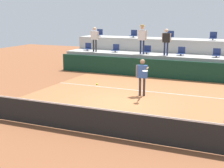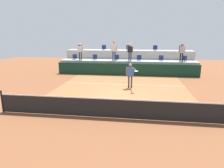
# 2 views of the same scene
# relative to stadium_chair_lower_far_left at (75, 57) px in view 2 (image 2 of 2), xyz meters

# --- Properties ---
(ground_plane) EXTENTS (40.00, 40.00, 0.00)m
(ground_plane) POSITION_rel_stadium_chair_lower_far_left_xyz_m (5.32, -7.23, -1.46)
(ground_plane) COLOR brown
(court_inner_paint) EXTENTS (9.00, 10.00, 0.01)m
(court_inner_paint) POSITION_rel_stadium_chair_lower_far_left_xyz_m (5.32, -6.23, -1.46)
(court_inner_paint) COLOR #A36038
(court_inner_paint) RESTS_ON ground_plane
(court_service_line) EXTENTS (9.00, 0.06, 0.00)m
(court_service_line) POSITION_rel_stadium_chair_lower_far_left_xyz_m (5.32, -4.83, -1.46)
(court_service_line) COLOR silver
(court_service_line) RESTS_ON ground_plane
(tennis_net) EXTENTS (10.48, 0.08, 1.07)m
(tennis_net) POSITION_rel_stadium_chair_lower_far_left_xyz_m (5.32, -11.23, -0.97)
(tennis_net) COLOR black
(tennis_net) RESTS_ON ground_plane
(sponsor_backboard) EXTENTS (13.00, 0.16, 1.10)m
(sponsor_backboard) POSITION_rel_stadium_chair_lower_far_left_xyz_m (5.32, -1.23, -0.91)
(sponsor_backboard) COLOR #0F3323
(sponsor_backboard) RESTS_ON ground_plane
(seating_tier_lower) EXTENTS (13.00, 1.80, 1.25)m
(seating_tier_lower) POSITION_rel_stadium_chair_lower_far_left_xyz_m (5.32, 0.07, -0.84)
(seating_tier_lower) COLOR #ADAAA3
(seating_tier_lower) RESTS_ON ground_plane
(seating_tier_upper) EXTENTS (13.00, 1.80, 2.10)m
(seating_tier_upper) POSITION_rel_stadium_chair_lower_far_left_xyz_m (5.32, 1.87, -0.41)
(seating_tier_upper) COLOR #ADAAA3
(seating_tier_upper) RESTS_ON ground_plane
(stadium_chair_lower_far_left) EXTENTS (0.44, 0.40, 0.52)m
(stadium_chair_lower_far_left) POSITION_rel_stadium_chair_lower_far_left_xyz_m (0.00, 0.00, 0.00)
(stadium_chair_lower_far_left) COLOR #2D2D33
(stadium_chair_lower_far_left) RESTS_ON seating_tier_lower
(stadium_chair_lower_left) EXTENTS (0.44, 0.40, 0.52)m
(stadium_chair_lower_left) POSITION_rel_stadium_chair_lower_far_left_xyz_m (2.08, 0.00, 0.00)
(stadium_chair_lower_left) COLOR #2D2D33
(stadium_chair_lower_left) RESTS_ON seating_tier_lower
(stadium_chair_lower_mid_left) EXTENTS (0.44, 0.40, 0.52)m
(stadium_chair_lower_mid_left) POSITION_rel_stadium_chair_lower_far_left_xyz_m (4.26, 0.00, 0.00)
(stadium_chair_lower_mid_left) COLOR #2D2D33
(stadium_chair_lower_mid_left) RESTS_ON seating_tier_lower
(stadium_chair_lower_mid_right) EXTENTS (0.44, 0.40, 0.52)m
(stadium_chair_lower_mid_right) POSITION_rel_stadium_chair_lower_far_left_xyz_m (6.44, 0.00, 0.00)
(stadium_chair_lower_mid_right) COLOR #2D2D33
(stadium_chair_lower_mid_right) RESTS_ON seating_tier_lower
(stadium_chair_lower_right) EXTENTS (0.44, 0.40, 0.52)m
(stadium_chair_lower_right) POSITION_rel_stadium_chair_lower_far_left_xyz_m (8.51, 0.00, 0.00)
(stadium_chair_lower_right) COLOR #2D2D33
(stadium_chair_lower_right) RESTS_ON seating_tier_lower
(stadium_chair_lower_far_right) EXTENTS (0.44, 0.40, 0.52)m
(stadium_chair_lower_far_right) POSITION_rel_stadium_chair_lower_far_left_xyz_m (10.64, 0.00, 0.00)
(stadium_chair_lower_far_right) COLOR #2D2D33
(stadium_chair_lower_far_right) RESTS_ON seating_tier_lower
(stadium_chair_upper_far_left) EXTENTS (0.44, 0.40, 0.52)m
(stadium_chair_upper_far_left) POSITION_rel_stadium_chair_lower_far_left_xyz_m (0.02, 1.80, 0.85)
(stadium_chair_upper_far_left) COLOR #2D2D33
(stadium_chair_upper_far_left) RESTS_ON seating_tier_upper
(stadium_chair_upper_left) EXTENTS (0.44, 0.40, 0.52)m
(stadium_chair_upper_left) POSITION_rel_stadium_chair_lower_far_left_xyz_m (2.67, 1.80, 0.85)
(stadium_chair_upper_left) COLOR #2D2D33
(stadium_chair_upper_left) RESTS_ON seating_tier_upper
(stadium_chair_upper_center) EXTENTS (0.44, 0.40, 0.52)m
(stadium_chair_upper_center) POSITION_rel_stadium_chair_lower_far_left_xyz_m (5.27, 1.80, 0.85)
(stadium_chair_upper_center) COLOR #2D2D33
(stadium_chair_upper_center) RESTS_ON seating_tier_upper
(stadium_chair_upper_right) EXTENTS (0.44, 0.40, 0.52)m
(stadium_chair_upper_right) POSITION_rel_stadium_chair_lower_far_left_xyz_m (8.03, 1.80, 0.85)
(stadium_chair_upper_right) COLOR #2D2D33
(stadium_chair_upper_right) RESTS_ON seating_tier_upper
(stadium_chair_upper_far_right) EXTENTS (0.44, 0.40, 0.52)m
(stadium_chair_upper_far_right) POSITION_rel_stadium_chair_lower_far_left_xyz_m (10.62, 1.80, 0.85)
(stadium_chair_upper_far_right) COLOR #2D2D33
(stadium_chair_upper_far_right) RESTS_ON seating_tier_upper
(tennis_player) EXTENTS (0.88, 1.18, 1.74)m
(tennis_player) POSITION_rel_stadium_chair_lower_far_left_xyz_m (5.92, -5.81, -0.39)
(tennis_player) COLOR #2D2D33
(tennis_player) RESTS_ON ground_plane
(spectator_in_grey) EXTENTS (0.57, 0.22, 1.63)m
(spectator_in_grey) POSITION_rel_stadium_chair_lower_far_left_xyz_m (0.74, -0.38, 0.76)
(spectator_in_grey) COLOR #2D2D33
(spectator_in_grey) RESTS_ON seating_tier_lower
(spectator_with_hat) EXTENTS (0.62, 0.48, 1.83)m
(spectator_with_hat) POSITION_rel_stadium_chair_lower_far_left_xyz_m (4.05, -0.38, 0.92)
(spectator_with_hat) COLOR navy
(spectator_with_hat) RESTS_ON seating_tier_lower
(spectator_in_white) EXTENTS (0.57, 0.22, 1.61)m
(spectator_in_white) POSITION_rel_stadium_chair_lower_far_left_xyz_m (5.58, -0.38, 0.75)
(spectator_in_white) COLOR navy
(spectator_in_white) RESTS_ON seating_tier_lower
(spectator_leaning_on_rail) EXTENTS (0.58, 0.26, 1.65)m
(spectator_leaning_on_rail) POSITION_rel_stadium_chair_lower_far_left_xyz_m (10.27, -0.38, 0.78)
(spectator_leaning_on_rail) COLOR black
(spectator_leaning_on_rail) RESTS_ON seating_tier_lower
(tennis_ball) EXTENTS (0.07, 0.07, 0.07)m
(tennis_ball) POSITION_rel_stadium_chair_lower_far_left_xyz_m (5.82, -10.32, -0.01)
(tennis_ball) COLOR #CCE033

